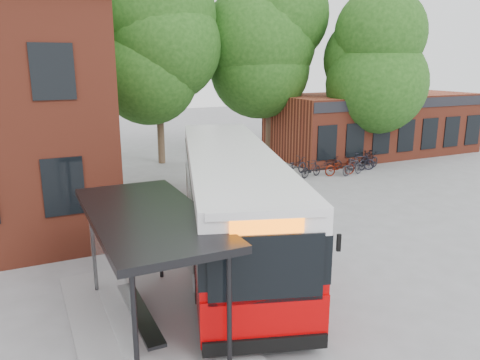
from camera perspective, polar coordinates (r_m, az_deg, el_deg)
name	(u,v)px	position (r m, az deg, el deg)	size (l,w,h in m)	color
ground	(294,275)	(14.07, 6.65, -11.46)	(100.00, 100.00, 0.00)	slate
shop_row	(374,124)	(33.22, 15.97, 6.61)	(14.00, 6.20, 4.00)	maroon
bus_shelter	(150,272)	(10.98, -10.86, -10.96)	(3.60, 7.00, 2.90)	black
bike_rail	(340,170)	(26.88, 12.12, 1.24)	(5.20, 0.10, 0.38)	black
tree_0	(30,73)	(26.69, -24.23, 11.76)	(7.92, 7.92, 11.00)	#1A4111
tree_1	(158,77)	(28.78, -9.91, 12.26)	(7.92, 7.92, 10.40)	#1A4111
tree_2	(270,71)	(30.54, 3.67, 13.09)	(7.92, 7.92, 11.00)	#1A4111
tree_3	(373,86)	(30.18, 15.94, 10.95)	(7.04, 7.04, 9.28)	#1A4111
city_bus	(230,199)	(15.54, -1.18, -2.32)	(2.77, 13.01, 3.31)	#B00103
bicycle_0	(295,166)	(26.02, 6.67, 1.71)	(0.65, 1.86, 0.98)	black
bicycle_1	(311,169)	(25.57, 8.67, 1.36)	(0.44, 1.54, 0.93)	black
bicycle_2	(340,167)	(26.24, 12.08, 1.59)	(0.65, 1.85, 0.97)	#571206
bicycle_3	(353,167)	(26.45, 13.60, 1.61)	(0.46, 1.63, 0.98)	#28282E
bicycle_4	(329,163)	(27.56, 10.84, 2.09)	(0.54, 1.56, 0.82)	black
bicycle_5	(360,162)	(27.80, 14.47, 2.19)	(0.47, 1.68, 1.01)	black
bicycle_6	(368,160)	(28.24, 15.39, 2.31)	(0.67, 1.92, 1.01)	black
bicycle_7	(367,158)	(29.07, 15.20, 2.62)	(0.46, 1.62, 0.97)	black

